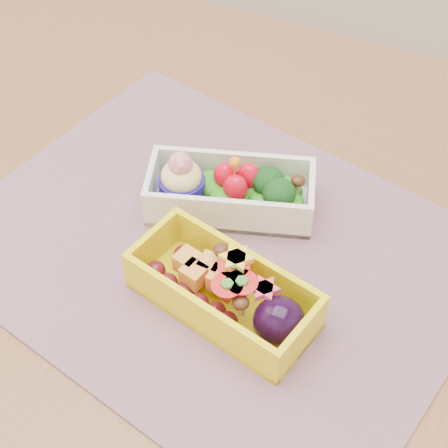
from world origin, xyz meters
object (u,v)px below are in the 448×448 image
at_px(placemat, 215,250).
at_px(bento_white, 230,191).
at_px(table, 208,276).
at_px(bento_yellow, 226,292).

xyz_separation_m(placemat, bento_white, (-0.01, 0.06, 0.03)).
xyz_separation_m(table, placemat, (0.03, -0.04, 0.10)).
xyz_separation_m(table, bento_yellow, (0.07, -0.10, 0.13)).
bearing_deg(placemat, bento_yellow, -57.33).
distance_m(table, bento_yellow, 0.18).
xyz_separation_m(bento_white, bento_yellow, (0.05, -0.12, 0.00)).
xyz_separation_m(placemat, bento_yellow, (0.04, -0.06, 0.03)).
relative_size(table, bento_white, 6.26).
relative_size(placemat, bento_white, 2.67).
relative_size(table, placemat, 2.34).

